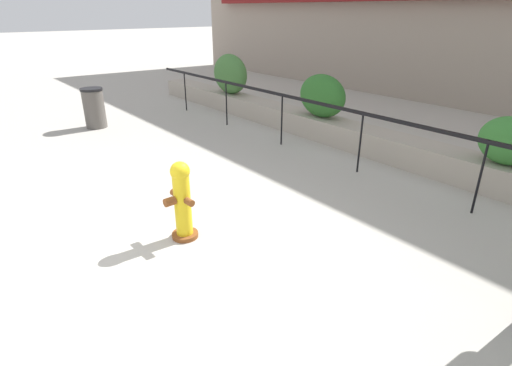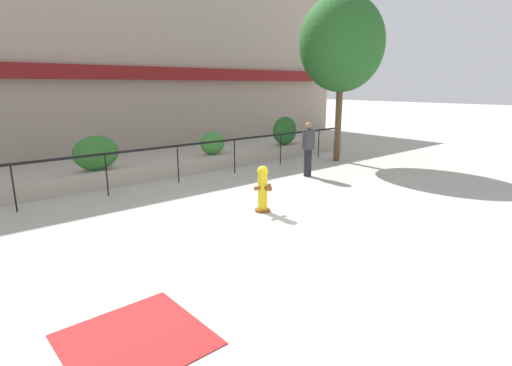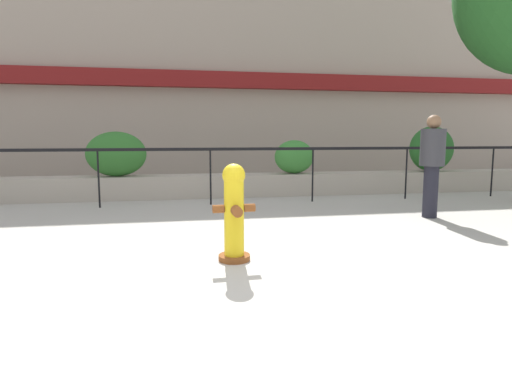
{
  "view_description": "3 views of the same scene",
  "coord_description": "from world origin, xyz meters",
  "px_view_note": "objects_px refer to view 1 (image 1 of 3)",
  "views": [
    {
      "loc": [
        4.26,
        -0.99,
        2.83
      ],
      "look_at": [
        0.81,
        1.78,
        0.9
      ],
      "focal_mm": 28.0,
      "sensor_mm": 36.0,
      "label": 1
    },
    {
      "loc": [
        -5.93,
        -5.38,
        2.87
      ],
      "look_at": [
        0.05,
        1.44,
        0.63
      ],
      "focal_mm": 28.0,
      "sensor_mm": 36.0,
      "label": 2
    },
    {
      "loc": [
        -0.48,
        -3.12,
        1.38
      ],
      "look_at": [
        0.48,
        2.33,
        0.73
      ],
      "focal_mm": 28.0,
      "sensor_mm": 36.0,
      "label": 3
    }
  ],
  "objects_px": {
    "hedge_bush_0": "(230,74)",
    "hedge_bush_2": "(509,141)",
    "trash_bin": "(94,108)",
    "hedge_bush_1": "(322,96)",
    "fire_hydrant": "(182,200)"
  },
  "relations": [
    {
      "from": "hedge_bush_1",
      "to": "trash_bin",
      "type": "height_order",
      "value": "hedge_bush_1"
    },
    {
      "from": "hedge_bush_0",
      "to": "hedge_bush_2",
      "type": "bearing_deg",
      "value": 0.0
    },
    {
      "from": "hedge_bush_2",
      "to": "trash_bin",
      "type": "height_order",
      "value": "hedge_bush_2"
    },
    {
      "from": "hedge_bush_0",
      "to": "trash_bin",
      "type": "relative_size",
      "value": 1.37
    },
    {
      "from": "hedge_bush_0",
      "to": "trash_bin",
      "type": "xyz_separation_m",
      "value": [
        -0.59,
        -3.87,
        -0.56
      ]
    },
    {
      "from": "fire_hydrant",
      "to": "trash_bin",
      "type": "height_order",
      "value": "fire_hydrant"
    },
    {
      "from": "hedge_bush_0",
      "to": "hedge_bush_2",
      "type": "distance_m",
      "value": 7.68
    },
    {
      "from": "hedge_bush_0",
      "to": "trash_bin",
      "type": "height_order",
      "value": "hedge_bush_0"
    },
    {
      "from": "hedge_bush_2",
      "to": "trash_bin",
      "type": "relative_size",
      "value": 0.93
    },
    {
      "from": "hedge_bush_0",
      "to": "trash_bin",
      "type": "distance_m",
      "value": 3.96
    },
    {
      "from": "fire_hydrant",
      "to": "hedge_bush_2",
      "type": "bearing_deg",
      "value": 67.38
    },
    {
      "from": "trash_bin",
      "to": "hedge_bush_0",
      "type": "bearing_deg",
      "value": 81.37
    },
    {
      "from": "hedge_bush_1",
      "to": "hedge_bush_2",
      "type": "distance_m",
      "value": 4.02
    },
    {
      "from": "hedge_bush_2",
      "to": "trash_bin",
      "type": "bearing_deg",
      "value": -154.91
    },
    {
      "from": "hedge_bush_0",
      "to": "hedge_bush_1",
      "type": "relative_size",
      "value": 1.08
    }
  ]
}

